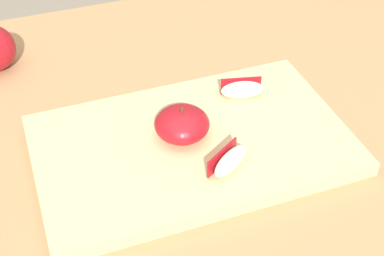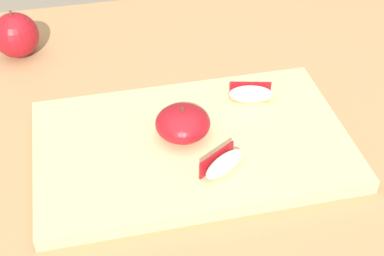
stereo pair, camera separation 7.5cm
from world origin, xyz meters
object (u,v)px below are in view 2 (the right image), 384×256
at_px(cutting_board, 192,145).
at_px(whole_apple_red_delicious, 16,35).
at_px(apple_wedge_middle, 224,164).
at_px(apple_wedge_right, 251,94).
at_px(apple_half_skin_up, 183,123).

height_order(cutting_board, whole_apple_red_delicious, whole_apple_red_delicious).
distance_m(cutting_board, apple_wedge_middle, 0.08).
bearing_deg(apple_wedge_middle, whole_apple_red_delicious, 125.13).
xyz_separation_m(apple_wedge_middle, apple_wedge_right, (0.08, 0.13, 0.00)).
bearing_deg(apple_half_skin_up, apple_wedge_right, 24.76).
relative_size(cutting_board, apple_half_skin_up, 5.67).
relative_size(cutting_board, whole_apple_red_delicious, 5.07).
bearing_deg(whole_apple_red_delicious, apple_wedge_right, -35.15).
bearing_deg(apple_half_skin_up, whole_apple_red_delicious, 127.90).
distance_m(apple_half_skin_up, apple_wedge_right, 0.13).
xyz_separation_m(cutting_board, apple_wedge_middle, (0.03, -0.07, 0.02)).
bearing_deg(apple_wedge_right, apple_wedge_middle, -119.84).
bearing_deg(apple_half_skin_up, apple_wedge_middle, -66.33).
distance_m(apple_half_skin_up, apple_wedge_middle, 0.09).
height_order(cutting_board, apple_wedge_middle, apple_wedge_middle).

